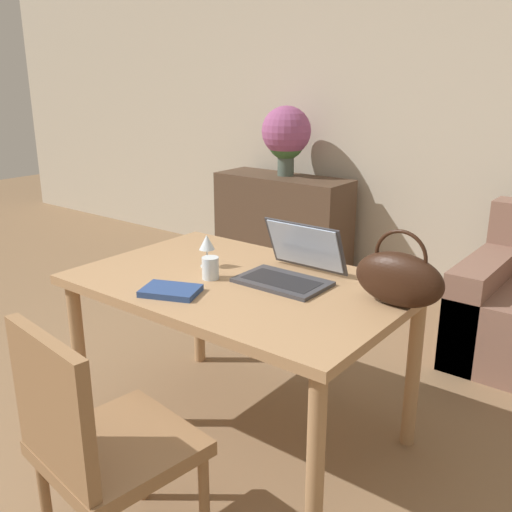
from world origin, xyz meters
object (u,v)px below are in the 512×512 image
(chair, at_px, (97,439))
(wine_glass, at_px, (207,244))
(handbag, at_px, (399,278))
(flower_vase, at_px, (286,135))
(laptop, at_px, (293,265))
(drinking_glass, at_px, (210,268))

(chair, bearing_deg, wine_glass, 118.66)
(wine_glass, relative_size, handbag, 0.43)
(chair, distance_m, flower_vase, 3.13)
(laptop, distance_m, handbag, 0.47)
(laptop, height_order, handbag, handbag)
(chair, distance_m, laptop, 1.03)
(chair, bearing_deg, flower_vase, 121.72)
(laptop, bearing_deg, wine_glass, -165.08)
(handbag, height_order, flower_vase, flower_vase)
(laptop, xyz_separation_m, handbag, (0.47, -0.01, 0.05))
(laptop, distance_m, drinking_glass, 0.34)
(flower_vase, bearing_deg, drinking_glass, -62.97)
(chair, xyz_separation_m, wine_glass, (-0.34, 0.88, 0.35))
(handbag, bearing_deg, drinking_glass, -164.68)
(chair, height_order, laptop, laptop)
(chair, relative_size, flower_vase, 1.63)
(drinking_glass, bearing_deg, wine_glass, 137.26)
(chair, distance_m, wine_glass, 1.01)
(wine_glass, height_order, handbag, handbag)
(handbag, bearing_deg, flower_vase, 134.18)
(handbag, bearing_deg, laptop, 179.03)
(drinking_glass, height_order, wine_glass, wine_glass)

